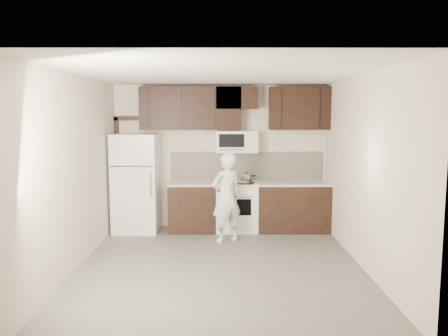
{
  "coord_description": "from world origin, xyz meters",
  "views": [
    {
      "loc": [
        0.04,
        -6.02,
        2.13
      ],
      "look_at": [
        0.06,
        0.9,
        1.3
      ],
      "focal_mm": 35.0,
      "sensor_mm": 36.0,
      "label": 1
    }
  ],
  "objects_px": {
    "person": "(226,198)",
    "microwave": "(237,142)",
    "stove": "(237,206)",
    "refrigerator": "(136,183)"
  },
  "relations": [
    {
      "from": "person",
      "to": "microwave",
      "type": "bearing_deg",
      "value": -134.6
    },
    {
      "from": "microwave",
      "to": "person",
      "type": "distance_m",
      "value": 1.25
    },
    {
      "from": "stove",
      "to": "refrigerator",
      "type": "bearing_deg",
      "value": -178.49
    },
    {
      "from": "microwave",
      "to": "refrigerator",
      "type": "xyz_separation_m",
      "value": [
        -1.85,
        -0.17,
        -0.75
      ]
    },
    {
      "from": "microwave",
      "to": "stove",
      "type": "bearing_deg",
      "value": -89.9
    },
    {
      "from": "microwave",
      "to": "person",
      "type": "xyz_separation_m",
      "value": [
        -0.2,
        -0.85,
        -0.89
      ]
    },
    {
      "from": "refrigerator",
      "to": "person",
      "type": "bearing_deg",
      "value": -22.59
    },
    {
      "from": "stove",
      "to": "microwave",
      "type": "relative_size",
      "value": 1.24
    },
    {
      "from": "stove",
      "to": "refrigerator",
      "type": "distance_m",
      "value": 1.9
    },
    {
      "from": "stove",
      "to": "person",
      "type": "xyz_separation_m",
      "value": [
        -0.2,
        -0.74,
        0.3
      ]
    }
  ]
}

